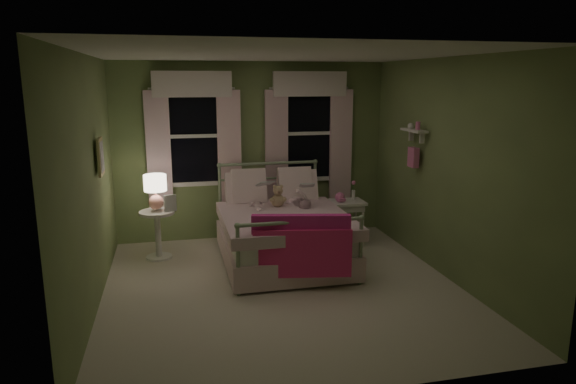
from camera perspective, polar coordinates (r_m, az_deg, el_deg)
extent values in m
plane|color=beige|center=(5.99, -0.58, -10.60)|extent=(4.20, 4.20, 0.00)
plane|color=white|center=(5.53, -0.64, 15.07)|extent=(4.20, 4.20, 0.00)
plane|color=#829B5D|center=(7.66, -3.98, 4.54)|extent=(4.00, 0.00, 4.00)
plane|color=#829B5D|center=(3.65, 6.48, -4.26)|extent=(4.00, 0.00, 4.00)
plane|color=#829B5D|center=(5.55, -21.21, 0.74)|extent=(0.00, 4.20, 4.20)
plane|color=#829B5D|center=(6.34, 17.35, 2.37)|extent=(0.00, 4.20, 4.20)
cube|color=white|center=(6.70, -0.61, -4.28)|extent=(1.44, 1.94, 0.26)
cube|color=white|center=(6.77, -0.61, -6.22)|extent=(1.54, 2.02, 0.30)
cube|color=white|center=(6.51, -0.34, -3.13)|extent=(1.58, 1.75, 0.14)
cylinder|color=#9EB793|center=(6.63, -6.48, -5.63)|extent=(0.04, 1.90, 0.04)
cylinder|color=#9EB793|center=(6.91, 5.01, -4.85)|extent=(0.04, 1.90, 0.04)
cylinder|color=#9EB793|center=(7.48, -7.53, -1.38)|extent=(0.04, 0.04, 1.15)
cylinder|color=#9EB793|center=(7.74, 2.99, -0.83)|extent=(0.04, 0.04, 1.15)
sphere|color=#9EB793|center=(7.37, -7.66, 2.97)|extent=(0.07, 0.07, 0.07)
sphere|color=#9EB793|center=(7.63, 3.04, 3.38)|extent=(0.07, 0.07, 0.07)
cylinder|color=#9EB793|center=(7.47, -2.22, 3.19)|extent=(1.42, 0.04, 0.04)
cylinder|color=#9EB793|center=(7.50, -2.20, 1.53)|extent=(1.38, 0.03, 0.03)
cylinder|color=#9EB793|center=(5.68, -5.57, -7.64)|extent=(0.04, 0.04, 0.80)
cylinder|color=#9EB793|center=(6.02, 8.06, -6.56)|extent=(0.04, 0.04, 0.80)
sphere|color=#9EB793|center=(5.56, -5.65, -3.76)|extent=(0.07, 0.07, 0.07)
sphere|color=#9EB793|center=(5.90, 8.17, -2.89)|extent=(0.07, 0.07, 0.07)
cylinder|color=#9EB793|center=(5.69, 1.47, -3.34)|extent=(1.42, 0.04, 0.04)
cube|color=white|center=(7.21, -4.76, -0.01)|extent=(0.55, 0.32, 0.57)
cube|color=white|center=(7.35, 1.11, 0.28)|extent=(0.55, 0.32, 0.57)
cube|color=white|center=(7.20, -4.38, 0.64)|extent=(0.48, 0.30, 0.51)
cube|color=white|center=(7.32, 0.73, 0.87)|extent=(0.48, 0.30, 0.51)
cube|color=#D22986|center=(5.71, 1.46, -4.11)|extent=(1.10, 0.33, 0.32)
cube|color=#F42F7B|center=(5.73, 1.62, -6.89)|extent=(1.09, 0.24, 0.55)
imported|color=#F7D1DD|center=(6.95, -3.67, 0.61)|extent=(0.26, 0.18, 0.71)
imported|color=#F7D1DD|center=(7.06, 0.82, 1.09)|extent=(0.41, 0.34, 0.78)
imported|color=beige|center=(6.71, -3.33, 0.50)|extent=(0.21, 0.14, 0.26)
imported|color=beige|center=(6.83, 1.31, 0.37)|extent=(0.21, 0.15, 0.26)
sphere|color=tan|center=(6.90, -1.15, -0.95)|extent=(0.18, 0.18, 0.18)
sphere|color=tan|center=(6.85, -1.12, 0.15)|extent=(0.13, 0.13, 0.13)
sphere|color=tan|center=(6.83, -1.49, 0.58)|extent=(0.05, 0.05, 0.05)
sphere|color=tan|center=(6.85, -0.76, 0.62)|extent=(0.05, 0.05, 0.05)
sphere|color=tan|center=(6.85, -1.76, -0.88)|extent=(0.07, 0.07, 0.07)
sphere|color=tan|center=(6.88, -0.45, -0.81)|extent=(0.07, 0.07, 0.07)
sphere|color=#8C6B51|center=(6.80, -1.03, 0.01)|extent=(0.04, 0.04, 0.04)
cylinder|color=white|center=(6.97, -14.38, -2.23)|extent=(0.46, 0.46, 0.04)
cylinder|color=white|center=(7.05, -14.25, -4.66)|extent=(0.08, 0.08, 0.60)
cylinder|color=white|center=(7.14, -14.12, -7.01)|extent=(0.34, 0.34, 0.03)
sphere|color=#FFA696|center=(6.94, -14.44, -1.11)|extent=(0.19, 0.19, 0.19)
cylinder|color=pink|center=(6.91, -14.49, -0.14)|extent=(0.03, 0.03, 0.12)
cylinder|color=#FFEAC6|center=(6.88, -14.56, 1.00)|extent=(0.29, 0.29, 0.21)
imported|color=beige|center=(6.88, -13.57, -2.12)|extent=(0.20, 0.25, 0.02)
cube|color=white|center=(7.36, 6.51, -1.14)|extent=(0.50, 0.40, 0.04)
cube|color=white|center=(7.38, 6.49, -1.67)|extent=(0.44, 0.34, 0.08)
cylinder|color=white|center=(7.24, 5.34, -3.96)|extent=(0.04, 0.04, 0.60)
cylinder|color=white|center=(7.37, 8.30, -3.74)|extent=(0.04, 0.04, 0.60)
cylinder|color=white|center=(7.52, 4.63, -3.33)|extent=(0.04, 0.04, 0.60)
cylinder|color=white|center=(7.64, 7.49, -3.13)|extent=(0.04, 0.04, 0.60)
sphere|color=pink|center=(7.31, 5.78, -0.57)|extent=(0.14, 0.14, 0.14)
cube|color=pink|center=(7.23, 6.01, -0.88)|extent=(0.10, 0.05, 0.04)
cylinder|color=white|center=(7.43, 7.27, -0.33)|extent=(0.05, 0.05, 0.14)
cylinder|color=#4C7F3F|center=(7.40, 7.29, 0.50)|extent=(0.01, 0.01, 0.12)
sphere|color=pink|center=(7.39, 7.31, 1.04)|extent=(0.06, 0.06, 0.06)
cube|color=black|center=(7.53, -10.43, 6.15)|extent=(0.76, 0.02, 1.35)
cube|color=white|center=(7.47, -10.63, 11.48)|extent=(0.84, 0.05, 0.06)
cube|color=white|center=(7.61, -10.21, 0.89)|extent=(0.84, 0.05, 0.06)
cube|color=white|center=(7.50, -13.49, 5.99)|extent=(0.06, 0.05, 1.40)
cube|color=white|center=(7.53, -7.36, 6.25)|extent=(0.06, 0.05, 1.40)
cube|color=white|center=(7.51, -10.42, 6.13)|extent=(0.76, 0.04, 0.05)
cube|color=white|center=(7.48, -14.18, 4.39)|extent=(0.34, 0.06, 1.70)
cube|color=white|center=(7.52, -6.53, 4.73)|extent=(0.34, 0.06, 1.70)
cube|color=white|center=(7.40, -10.62, 11.70)|extent=(1.10, 0.08, 0.36)
cylinder|color=white|center=(7.44, -10.61, 11.24)|extent=(1.20, 0.03, 0.03)
cube|color=black|center=(7.79, 2.24, 6.54)|extent=(0.76, 0.02, 1.35)
cube|color=white|center=(7.73, 2.33, 11.70)|extent=(0.84, 0.05, 0.06)
cube|color=white|center=(7.87, 2.24, 1.45)|extent=(0.84, 0.05, 0.06)
cube|color=white|center=(7.67, -0.62, 6.46)|extent=(0.06, 0.05, 1.40)
cube|color=white|center=(7.88, 5.11, 6.57)|extent=(0.06, 0.05, 1.40)
cube|color=white|center=(7.77, 2.28, 6.53)|extent=(0.76, 0.04, 0.05)
cube|color=silver|center=(7.63, -1.28, 4.92)|extent=(0.34, 0.06, 1.70)
cube|color=white|center=(7.89, 5.87, 5.10)|extent=(0.34, 0.06, 1.70)
cube|color=white|center=(7.67, 2.46, 11.91)|extent=(1.10, 0.08, 0.36)
cylinder|color=white|center=(7.70, 2.37, 11.47)|extent=(1.20, 0.03, 0.03)
cube|color=white|center=(6.85, 13.83, 6.66)|extent=(0.15, 0.50, 0.03)
cube|color=white|center=(6.74, 14.67, 5.85)|extent=(0.06, 0.03, 0.14)
cube|color=white|center=(7.01, 13.54, 6.14)|extent=(0.06, 0.03, 0.14)
cylinder|color=pink|center=(6.76, 14.24, 7.16)|extent=(0.06, 0.06, 0.10)
sphere|color=white|center=(6.94, 13.48, 7.16)|extent=(0.08, 0.08, 0.08)
cube|color=pink|center=(6.90, 13.75, 3.77)|extent=(0.08, 0.18, 0.26)
cube|color=beige|center=(6.10, -20.12, 3.71)|extent=(0.03, 0.32, 0.42)
cube|color=silver|center=(6.10, -19.98, 3.71)|extent=(0.01, 0.25, 0.34)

